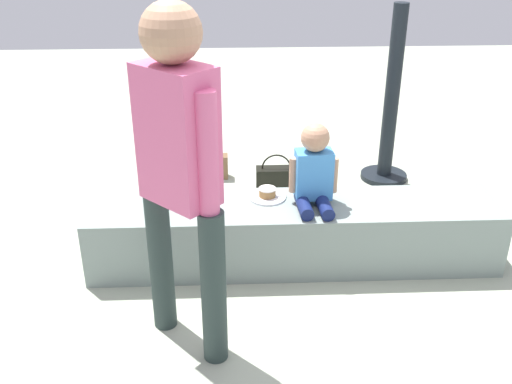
{
  "coord_description": "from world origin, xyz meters",
  "views": [
    {
      "loc": [
        -0.36,
        -2.99,
        1.94
      ],
      "look_at": [
        -0.24,
        -0.33,
        0.64
      ],
      "focal_mm": 40.84,
      "sensor_mm": 36.0,
      "label": 1
    }
  ],
  "objects": [
    {
      "name": "ground_plane",
      "position": [
        0.0,
        0.0,
        0.0
      ],
      "size": [
        12.0,
        12.0,
        0.0
      ],
      "primitive_type": "plane",
      "color": "#9DA590"
    },
    {
      "name": "concrete_ledge",
      "position": [
        0.0,
        0.0,
        0.19
      ],
      "size": [
        2.4,
        0.47,
        0.39
      ],
      "primitive_type": "cube",
      "color": "gray",
      "rests_on": "ground_plane"
    },
    {
      "name": "child_seated",
      "position": [
        0.1,
        0.0,
        0.6
      ],
      "size": [
        0.28,
        0.32,
        0.48
      ],
      "color": "#121D4F",
      "rests_on": "concrete_ledge"
    },
    {
      "name": "adult_standing",
      "position": [
        -0.59,
        -0.69,
        0.98
      ],
      "size": [
        0.38,
        0.37,
        1.63
      ],
      "color": "#263432",
      "rests_on": "ground_plane"
    },
    {
      "name": "cake_plate",
      "position": [
        -0.16,
        0.09,
        0.41
      ],
      "size": [
        0.22,
        0.22,
        0.07
      ],
      "color": "white",
      "rests_on": "concrete_ledge"
    },
    {
      "name": "gift_bag",
      "position": [
        -0.86,
        1.01,
        0.14
      ],
      "size": [
        0.24,
        0.13,
        0.32
      ],
      "color": "#B259BF",
      "rests_on": "ground_plane"
    },
    {
      "name": "railing_post",
      "position": [
        0.84,
        1.17,
        0.53
      ],
      "size": [
        0.36,
        0.36,
        1.34
      ],
      "color": "black",
      "rests_on": "ground_plane"
    },
    {
      "name": "water_bottle_near_gift",
      "position": [
        0.21,
        0.51,
        0.09
      ],
      "size": [
        0.06,
        0.06,
        0.2
      ],
      "color": "silver",
      "rests_on": "ground_plane"
    },
    {
      "name": "party_cup_red",
      "position": [
        0.21,
        1.06,
        0.06
      ],
      "size": [
        0.08,
        0.08,
        0.12
      ],
      "primitive_type": "cylinder",
      "color": "red",
      "rests_on": "ground_plane"
    },
    {
      "name": "cake_box_white",
      "position": [
        -0.56,
        0.52,
        0.06
      ],
      "size": [
        0.41,
        0.41,
        0.12
      ],
      "primitive_type": "cube",
      "rotation": [
        0.0,
        0.0,
        -0.3
      ],
      "color": "white",
      "rests_on": "ground_plane"
    },
    {
      "name": "handbag_black_leather",
      "position": [
        -0.04,
        0.88,
        0.12
      ],
      "size": [
        0.29,
        0.12,
        0.34
      ],
      "color": "black",
      "rests_on": "ground_plane"
    },
    {
      "name": "handbag_brown_canvas",
      "position": [
        -0.55,
        1.24,
        0.1
      ],
      "size": [
        0.31,
        0.11,
        0.3
      ],
      "color": "brown",
      "rests_on": "ground_plane"
    }
  ]
}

